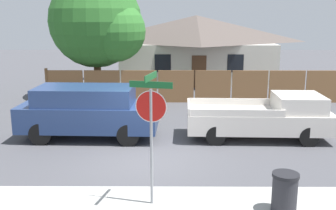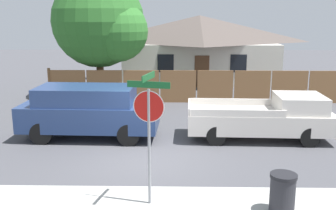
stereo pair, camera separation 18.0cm
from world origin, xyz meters
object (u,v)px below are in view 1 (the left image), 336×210
object	(u,v)px
house	(196,47)
orange_pickup	(265,117)
oak_tree	(100,23)
red_suv	(88,110)
stop_sign	(151,117)
trash_bin	(285,192)

from	to	relation	value
house	orange_pickup	world-z (taller)	house
house	oak_tree	xyz separation A→B (m)	(-5.54, -6.20, 1.70)
red_suv	house	bearing A→B (deg)	72.69
orange_pickup	red_suv	bearing A→B (deg)	-178.12
orange_pickup	stop_sign	size ratio (longest dim) A/B	1.65
orange_pickup	oak_tree	bearing A→B (deg)	136.11
stop_sign	oak_tree	bearing A→B (deg)	118.32
orange_pickup	stop_sign	xyz separation A→B (m)	(-3.88, -5.16, 1.35)
oak_tree	red_suv	bearing A→B (deg)	-84.01
stop_sign	red_suv	bearing A→B (deg)	129.77
red_suv	orange_pickup	bearing A→B (deg)	1.88
orange_pickup	stop_sign	distance (m)	6.59
house	trash_bin	xyz separation A→B (m)	(0.84, -19.17, -1.82)
stop_sign	house	bearing A→B (deg)	96.79
red_suv	orange_pickup	xyz separation A→B (m)	(6.43, -0.01, -0.24)
oak_tree	stop_sign	size ratio (longest dim) A/B	2.09
stop_sign	trash_bin	distance (m)	3.51
orange_pickup	house	bearing A→B (deg)	98.94
red_suv	trash_bin	xyz separation A→B (m)	(5.61, -5.55, -0.57)
orange_pickup	trash_bin	size ratio (longest dim) A/B	5.60
stop_sign	orange_pickup	bearing A→B (deg)	66.57
oak_tree	trash_bin	distance (m)	14.87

